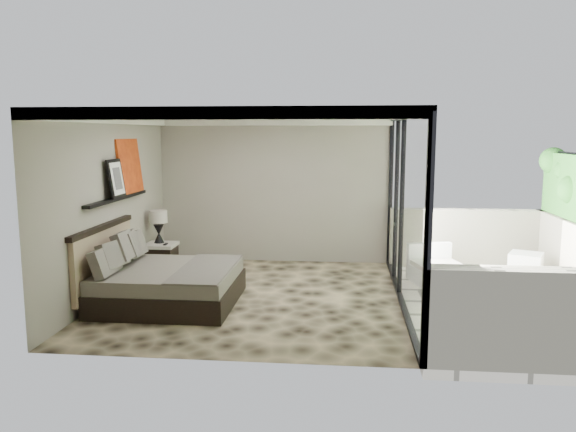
# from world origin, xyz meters

# --- Properties ---
(floor) EXTENTS (5.00, 5.00, 0.00)m
(floor) POSITION_xyz_m (0.00, 0.00, 0.00)
(floor) COLOR black
(floor) RESTS_ON ground
(ceiling) EXTENTS (4.50, 5.00, 0.02)m
(ceiling) POSITION_xyz_m (0.00, 0.00, 2.79)
(ceiling) COLOR silver
(ceiling) RESTS_ON back_wall
(back_wall) EXTENTS (4.50, 0.02, 2.80)m
(back_wall) POSITION_xyz_m (0.00, 2.49, 1.40)
(back_wall) COLOR gray
(back_wall) RESTS_ON floor
(left_wall) EXTENTS (0.02, 5.00, 2.80)m
(left_wall) POSITION_xyz_m (-2.24, 0.00, 1.40)
(left_wall) COLOR gray
(left_wall) RESTS_ON floor
(glass_wall) EXTENTS (0.08, 5.00, 2.80)m
(glass_wall) POSITION_xyz_m (2.25, 0.00, 1.40)
(glass_wall) COLOR white
(glass_wall) RESTS_ON floor
(terrace_slab) EXTENTS (3.00, 5.00, 0.12)m
(terrace_slab) POSITION_xyz_m (3.75, 0.00, -0.06)
(terrace_slab) COLOR beige
(terrace_slab) RESTS_ON ground
(picture_ledge) EXTENTS (0.12, 2.20, 0.05)m
(picture_ledge) POSITION_xyz_m (-2.18, 0.10, 1.50)
(picture_ledge) COLOR black
(picture_ledge) RESTS_ON left_wall
(bed) EXTENTS (2.02, 1.96, 1.12)m
(bed) POSITION_xyz_m (-1.31, -0.47, 0.33)
(bed) COLOR black
(bed) RESTS_ON floor
(nightstand) EXTENTS (0.56, 0.56, 0.55)m
(nightstand) POSITION_xyz_m (-1.96, 1.43, 0.27)
(nightstand) COLOR black
(nightstand) RESTS_ON floor
(table_lamp) EXTENTS (0.33, 0.33, 0.60)m
(table_lamp) POSITION_xyz_m (-2.01, 1.49, 0.90)
(table_lamp) COLOR black
(table_lamp) RESTS_ON nightstand
(abstract_canvas) EXTENTS (0.13, 0.90, 0.90)m
(abstract_canvas) POSITION_xyz_m (-2.19, 0.69, 1.97)
(abstract_canvas) COLOR #BD4310
(abstract_canvas) RESTS_ON picture_ledge
(framed_print) EXTENTS (0.11, 0.50, 0.60)m
(framed_print) POSITION_xyz_m (-2.14, -0.02, 1.82)
(framed_print) COLOR black
(framed_print) RESTS_ON picture_ledge
(ottoman) EXTENTS (0.67, 0.67, 0.51)m
(ottoman) POSITION_xyz_m (4.45, 1.29, 0.25)
(ottoman) COLOR silver
(ottoman) RESTS_ON terrace_slab
(lounger) EXTENTS (1.18, 1.74, 0.62)m
(lounger) POSITION_xyz_m (3.04, 0.78, 0.19)
(lounger) COLOR silver
(lounger) RESTS_ON terrace_slab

